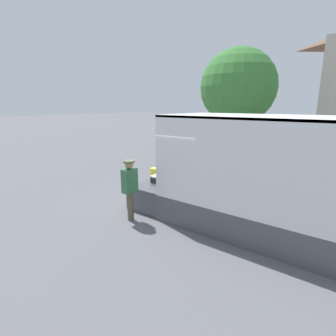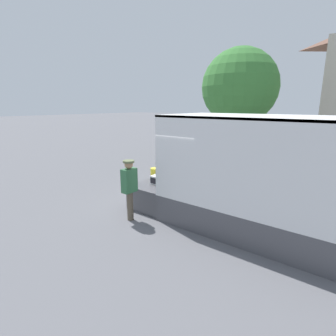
# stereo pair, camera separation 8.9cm
# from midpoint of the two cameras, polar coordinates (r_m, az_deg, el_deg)

# --- Properties ---
(ground_plane) EXTENTS (160.00, 160.00, 0.00)m
(ground_plane) POSITION_cam_midpoint_polar(r_m,az_deg,el_deg) (8.72, 2.39, -8.55)
(ground_plane) COLOR slate
(box_truck) EXTENTS (6.59, 2.44, 3.03)m
(box_truck) POSITION_cam_midpoint_polar(r_m,az_deg,el_deg) (7.06, 30.01, -7.46)
(box_truck) COLOR #B2B2B7
(box_truck) RESTS_ON ground
(tailgate_deck) EXTENTS (1.31, 2.32, 0.77)m
(tailgate_deck) POSITION_cam_midpoint_polar(r_m,az_deg,el_deg) (8.96, -1.04, -5.31)
(tailgate_deck) COLOR #4C4C51
(tailgate_deck) RESTS_ON ground
(microwave) EXTENTS (0.48, 0.35, 0.28)m
(microwave) POSITION_cam_midpoint_polar(r_m,az_deg,el_deg) (8.51, -2.35, -2.64)
(microwave) COLOR white
(microwave) RESTS_ON tailgate_deck
(portable_generator) EXTENTS (0.56, 0.53, 0.64)m
(portable_generator) POSITION_cam_midpoint_polar(r_m,az_deg,el_deg) (9.06, 0.45, -0.96)
(portable_generator) COLOR black
(portable_generator) RESTS_ON tailgate_deck
(orange_bucket) EXTENTS (0.33, 0.33, 0.39)m
(orange_bucket) POSITION_cam_midpoint_polar(r_m,az_deg,el_deg) (9.09, -3.13, -1.23)
(orange_bucket) COLOR yellow
(orange_bucket) RESTS_ON tailgate_deck
(worker_person) EXTENTS (0.32, 0.44, 1.78)m
(worker_person) POSITION_cam_midpoint_polar(r_m,az_deg,el_deg) (7.52, -8.67, -3.46)
(worker_person) COLOR brown
(worker_person) RESTS_ON ground
(street_tree) EXTENTS (4.26, 4.26, 6.40)m
(street_tree) POSITION_cam_midpoint_polar(r_m,az_deg,el_deg) (15.99, 14.86, 16.65)
(street_tree) COLOR brown
(street_tree) RESTS_ON ground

